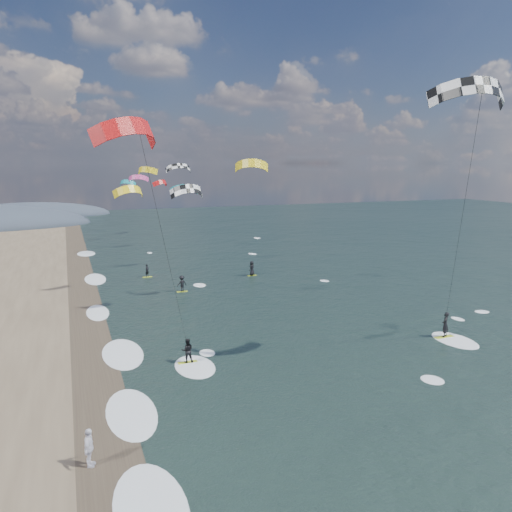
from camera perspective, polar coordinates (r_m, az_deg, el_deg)
name	(u,v)px	position (r m, az deg, el deg)	size (l,w,h in m)	color
ground	(359,431)	(27.23, 11.68, -19.01)	(260.00, 260.00, 0.00)	black
wet_sand_strip	(98,387)	(32.65, -17.58, -14.07)	(3.00, 240.00, 0.00)	#382D23
kitesurfer_near_a	(476,140)	(33.87, 23.88, 12.07)	(8.13, 8.68, 18.68)	#C0D525
kitesurfer_near_b	(159,216)	(27.78, -11.07, 4.53)	(7.08, 9.02, 16.03)	#C0D525
far_kitesurfers	(203,276)	(56.35, -6.03, -2.29)	(13.02, 9.02, 1.78)	#C0D525
bg_kite_field	(162,177)	(72.31, -10.66, 8.84)	(14.38, 59.43, 4.75)	gray
shoreline_surf	(112,356)	(37.09, -16.16, -10.96)	(2.40, 79.40, 0.11)	white
beach_walker	(89,448)	(24.85, -18.54, -20.07)	(1.06, 0.44, 1.80)	silver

